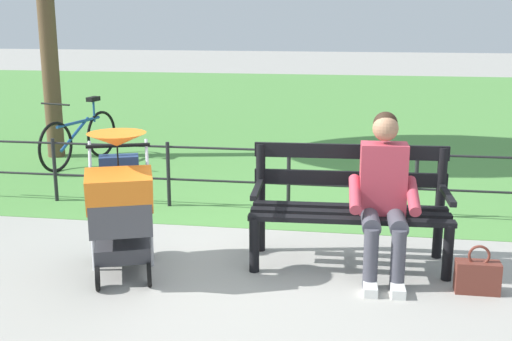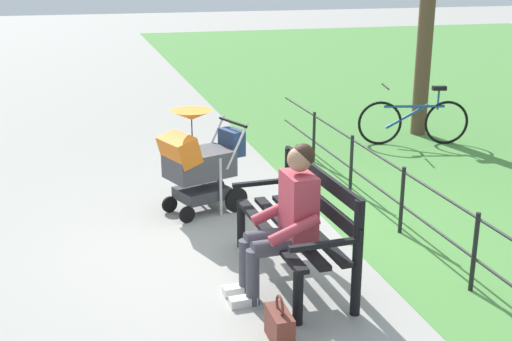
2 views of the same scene
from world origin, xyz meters
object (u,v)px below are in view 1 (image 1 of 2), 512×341
(handbag, at_px, (477,276))
(person_on_bench, at_px, (384,191))
(stroller, at_px, (120,202))
(bicycle, at_px, (80,138))
(park_bench, at_px, (350,200))

(handbag, bearing_deg, person_on_bench, -20.70)
(person_on_bench, distance_m, stroller, 2.04)
(handbag, height_order, bicycle, bicycle)
(person_on_bench, xyz_separation_m, bicycle, (3.94, -3.26, -0.31))
(bicycle, bearing_deg, stroller, 118.16)
(park_bench, bearing_deg, person_on_bench, 139.30)
(park_bench, xyz_separation_m, stroller, (1.75, 0.56, 0.07))
(stroller, xyz_separation_m, handbag, (-2.71, -0.07, -0.47))
(stroller, relative_size, handbag, 3.11)
(handbag, bearing_deg, stroller, 1.56)
(park_bench, xyz_separation_m, handbag, (-0.96, 0.49, -0.40))
(person_on_bench, distance_m, bicycle, 5.12)
(park_bench, distance_m, bicycle, 4.78)
(handbag, relative_size, bicycle, 0.23)
(handbag, bearing_deg, park_bench, -26.96)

